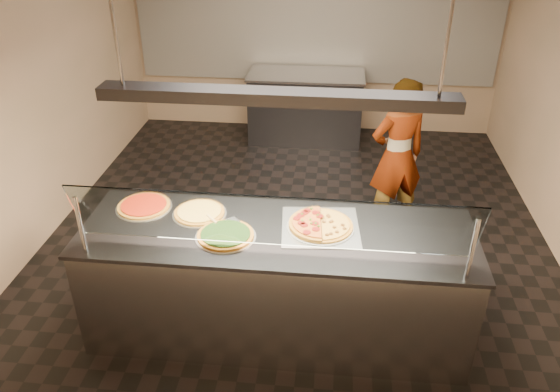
# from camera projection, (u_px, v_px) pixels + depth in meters

# --- Properties ---
(ground) EXTENTS (5.00, 6.00, 0.02)m
(ground) POSITION_uv_depth(u_px,v_px,m) (296.00, 241.00, 5.49)
(ground) COLOR black
(ground) RESTS_ON ground
(wall_back) EXTENTS (5.00, 0.02, 3.00)m
(wall_back) POSITION_uv_depth(u_px,v_px,m) (316.00, 22.00, 7.33)
(wall_back) COLOR tan
(wall_back) RESTS_ON ground
(wall_front) EXTENTS (5.00, 0.02, 3.00)m
(wall_front) POSITION_uv_depth(u_px,v_px,m) (238.00, 358.00, 2.14)
(wall_front) COLOR tan
(wall_front) RESTS_ON ground
(wall_left) EXTENTS (0.02, 6.00, 3.00)m
(wall_left) POSITION_uv_depth(u_px,v_px,m) (24.00, 88.00, 4.97)
(wall_left) COLOR tan
(wall_left) RESTS_ON ground
(tile_band) EXTENTS (4.90, 0.02, 1.20)m
(tile_band) POSITION_uv_depth(u_px,v_px,m) (315.00, 38.00, 7.41)
(tile_band) COLOR silver
(tile_band) RESTS_ON wall_back
(serving_counter) EXTENTS (2.88, 0.94, 0.93)m
(serving_counter) POSITION_uv_depth(u_px,v_px,m) (277.00, 282.00, 4.18)
(serving_counter) COLOR #B7B7BC
(serving_counter) RESTS_ON ground
(sneeze_guard) EXTENTS (2.64, 0.18, 0.54)m
(sneeze_guard) POSITION_uv_depth(u_px,v_px,m) (271.00, 222.00, 3.51)
(sneeze_guard) COLOR #B7B7BC
(sneeze_guard) RESTS_ON serving_counter
(perforated_tray) EXTENTS (0.60, 0.60, 0.01)m
(perforated_tray) POSITION_uv_depth(u_px,v_px,m) (320.00, 226.00, 4.00)
(perforated_tray) COLOR silver
(perforated_tray) RESTS_ON serving_counter
(half_pizza_pepperoni) EXTENTS (0.27, 0.48, 0.05)m
(half_pizza_pepperoni) POSITION_uv_depth(u_px,v_px,m) (305.00, 222.00, 3.99)
(half_pizza_pepperoni) COLOR brown
(half_pizza_pepperoni) RESTS_ON perforated_tray
(half_pizza_sausage) EXTENTS (0.27, 0.48, 0.04)m
(half_pizza_sausage) POSITION_uv_depth(u_px,v_px,m) (336.00, 225.00, 3.97)
(half_pizza_sausage) COLOR brown
(half_pizza_sausage) RESTS_ON perforated_tray
(pizza_spinach) EXTENTS (0.44, 0.44, 0.03)m
(pizza_spinach) POSITION_uv_depth(u_px,v_px,m) (226.00, 235.00, 3.88)
(pizza_spinach) COLOR silver
(pizza_spinach) RESTS_ON serving_counter
(pizza_cheese) EXTENTS (0.41, 0.41, 0.03)m
(pizza_cheese) POSITION_uv_depth(u_px,v_px,m) (200.00, 212.00, 4.16)
(pizza_cheese) COLOR silver
(pizza_cheese) RESTS_ON serving_counter
(pizza_tomato) EXTENTS (0.43, 0.43, 0.03)m
(pizza_tomato) POSITION_uv_depth(u_px,v_px,m) (144.00, 205.00, 4.24)
(pizza_tomato) COLOR silver
(pizza_tomato) RESTS_ON serving_counter
(pizza_spatula) EXTENTS (0.28, 0.17, 0.02)m
(pizza_spatula) POSITION_uv_depth(u_px,v_px,m) (220.00, 220.00, 4.03)
(pizza_spatula) COLOR #B7B7BC
(pizza_spatula) RESTS_ON pizza_spinach
(prep_table) EXTENTS (1.54, 0.74, 0.93)m
(prep_table) POSITION_uv_depth(u_px,v_px,m) (306.00, 107.00, 7.46)
(prep_table) COLOR #2E2E32
(prep_table) RESTS_ON ground
(worker) EXTENTS (0.68, 0.57, 1.58)m
(worker) POSITION_uv_depth(u_px,v_px,m) (397.00, 156.00, 5.36)
(worker) COLOR #373341
(worker) RESTS_ON ground
(heat_lamp_housing) EXTENTS (2.30, 0.18, 0.08)m
(heat_lamp_housing) POSITION_uv_depth(u_px,v_px,m) (276.00, 97.00, 3.45)
(heat_lamp_housing) COLOR #2E2E32
(heat_lamp_housing) RESTS_ON ceiling
(lamp_rod_left) EXTENTS (0.02, 0.02, 1.01)m
(lamp_rod_left) POSITION_uv_depth(u_px,v_px,m) (111.00, 3.00, 3.27)
(lamp_rod_left) COLOR #B7B7BC
(lamp_rod_left) RESTS_ON ceiling
(lamp_rod_right) EXTENTS (0.02, 0.02, 1.01)m
(lamp_rod_right) POSITION_uv_depth(u_px,v_px,m) (452.00, 11.00, 3.08)
(lamp_rod_right) COLOR #B7B7BC
(lamp_rod_right) RESTS_ON ceiling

